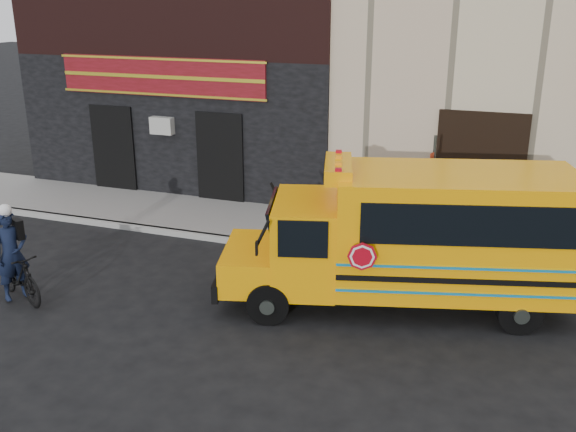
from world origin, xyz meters
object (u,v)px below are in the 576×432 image
at_px(bicycle, 18,276).
at_px(cyclist, 12,257).
at_px(school_bus, 419,234).
at_px(sign_pole, 431,193).

height_order(bicycle, cyclist, cyclist).
bearing_deg(school_bus, bicycle, -162.16).
distance_m(school_bus, bicycle, 8.00).
xyz_separation_m(bicycle, cyclist, (-0.08, -0.02, 0.41)).
bearing_deg(sign_pole, cyclist, -147.41).
xyz_separation_m(school_bus, bicycle, (-7.56, -2.43, -0.98)).
height_order(school_bus, sign_pole, sign_pole).
relative_size(bicycle, cyclist, 0.94).
relative_size(school_bus, sign_pole, 2.44).
bearing_deg(cyclist, sign_pole, -29.55).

